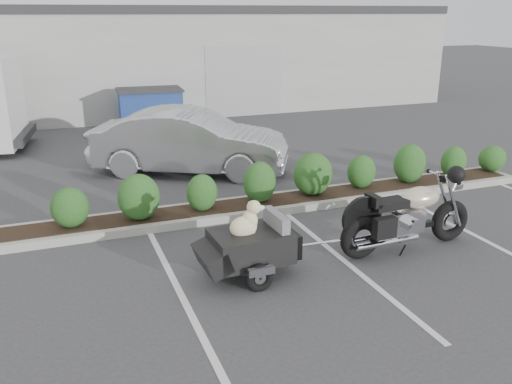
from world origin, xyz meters
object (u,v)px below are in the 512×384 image
object	(u,v)px
motorcycle	(409,217)
pet_trailer	(249,245)
dumpster	(150,109)
sedan	(190,142)

from	to	relation	value
motorcycle	pet_trailer	xyz separation A→B (m)	(-2.79, 0.02, -0.07)
dumpster	sedan	bearing A→B (deg)	-86.32
sedan	pet_trailer	bearing A→B (deg)	-157.46
pet_trailer	sedan	world-z (taller)	sedan
dumpster	motorcycle	bearing A→B (deg)	-74.87
motorcycle	dumpster	xyz separation A→B (m)	(-2.20, 11.11, 0.11)
motorcycle	dumpster	distance (m)	11.32
motorcycle	sedan	distance (m)	6.16
motorcycle	pet_trailer	distance (m)	2.79
pet_trailer	sedan	distance (m)	5.76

